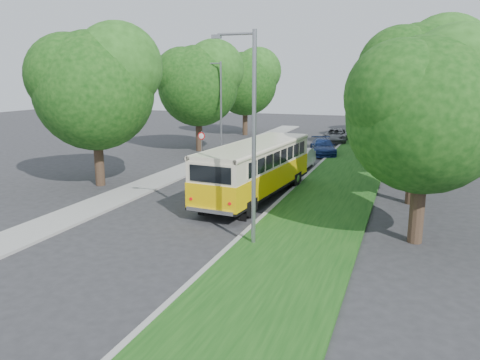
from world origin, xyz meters
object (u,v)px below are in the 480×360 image
(lamppost_far, at_px, (220,105))
(lamppost_near, at_px, (252,132))
(vintage_bus, at_px, (256,171))
(car_silver, at_px, (288,164))
(car_grey, at_px, (336,136))
(car_blue, at_px, (323,147))
(car_white, at_px, (299,159))

(lamppost_far, bearing_deg, lamppost_near, -64.29)
(vintage_bus, distance_m, car_silver, 6.67)
(lamppost_far, height_order, car_grey, lamppost_far)
(lamppost_far, relative_size, car_grey, 1.57)
(car_silver, distance_m, car_grey, 16.56)
(car_grey, bearing_deg, car_silver, -93.91)
(lamppost_near, height_order, car_blue, lamppost_near)
(lamppost_near, relative_size, lamppost_far, 1.07)
(car_white, relative_size, car_grey, 0.90)
(car_silver, xyz_separation_m, car_blue, (0.72, 8.71, -0.02))
(lamppost_far, height_order, car_blue, lamppost_far)
(car_silver, bearing_deg, car_blue, 86.47)
(car_silver, bearing_deg, lamppost_far, 144.98)
(vintage_bus, relative_size, car_grey, 2.13)
(vintage_bus, height_order, car_blue, vintage_bus)
(vintage_bus, xyz_separation_m, car_blue, (0.82, 15.33, -0.85))
(vintage_bus, height_order, car_white, vintage_bus)
(car_silver, bearing_deg, car_grey, 89.17)
(car_grey, bearing_deg, car_white, -93.34)
(car_white, distance_m, car_blue, 6.64)
(vintage_bus, xyz_separation_m, car_silver, (0.10, 6.61, -0.83))
(lamppost_near, distance_m, lamppost_far, 20.53)
(lamppost_far, xyz_separation_m, vintage_bus, (6.88, -11.73, -2.60))
(lamppost_far, bearing_deg, vintage_bus, -59.61)
(lamppost_far, bearing_deg, car_silver, -36.23)
(car_blue, bearing_deg, car_white, -110.38)
(lamppost_near, relative_size, car_blue, 1.74)
(vintage_bus, bearing_deg, car_blue, 92.05)
(vintage_bus, relative_size, car_blue, 2.22)
(vintage_bus, distance_m, car_grey, 23.18)
(car_silver, distance_m, car_white, 2.10)
(lamppost_far, bearing_deg, car_grey, 56.50)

